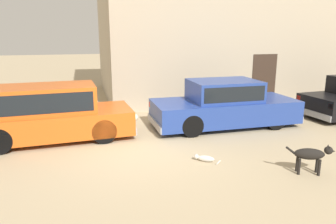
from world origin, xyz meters
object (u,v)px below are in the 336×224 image
at_px(stray_dog_spotted, 312,155).
at_px(parked_sedan_nearest, 51,112).
at_px(parked_sedan_second, 224,104).
at_px(stray_cat, 205,158).

bearing_deg(stray_dog_spotted, parked_sedan_nearest, 168.64).
distance_m(parked_sedan_second, stray_cat, 3.18).
bearing_deg(parked_sedan_nearest, stray_dog_spotted, -37.97).
height_order(stray_dog_spotted, stray_cat, stray_dog_spotted).
bearing_deg(parked_sedan_second, stray_cat, -122.67).
bearing_deg(parked_sedan_nearest, stray_cat, -39.29).
height_order(parked_sedan_nearest, stray_dog_spotted, parked_sedan_nearest).
xyz_separation_m(parked_sedan_second, stray_cat, (-1.68, -2.62, -0.66)).
relative_size(parked_sedan_nearest, stray_dog_spotted, 4.79).
height_order(parked_sedan_second, stray_cat, parked_sedan_second).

